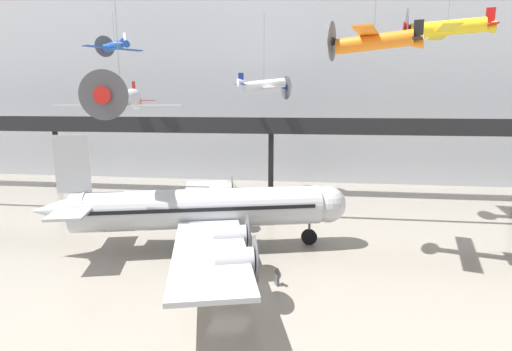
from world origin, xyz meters
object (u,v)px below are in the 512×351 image
Objects in this scene: airliner_silver_main at (198,209)px; suspended_plane_silver_racer at (121,101)px; suspended_plane_orange_highwing at (374,41)px; suspended_plane_blue_trainer at (115,46)px; suspended_plane_yellow_lowwing at (447,28)px; info_sign_pedestal at (277,279)px; suspended_plane_white_twin at (264,85)px.

airliner_silver_main is 2.40× the size of suspended_plane_silver_racer.
suspended_plane_orange_highwing is (12.88, 0.08, 12.54)m from airliner_silver_main.
airliner_silver_main is at bearing 166.64° from suspended_plane_blue_trainer.
suspended_plane_yellow_lowwing and suspended_plane_blue_trainer have the same top height.
suspended_plane_silver_racer is (-27.14, -10.25, -6.56)m from suspended_plane_yellow_lowwing.
suspended_plane_blue_trainer is at bearing 114.17° from airliner_silver_main.
info_sign_pedestal is (12.93, -6.04, -11.40)m from suspended_plane_silver_racer.
suspended_plane_silver_racer is (9.57, -18.75, -6.69)m from suspended_plane_blue_trainer.
airliner_silver_main is 2.89× the size of suspended_plane_yellow_lowwing.
suspended_plane_yellow_lowwing reaches higher than airliner_silver_main.
suspended_plane_blue_trainer is at bearing 155.45° from suspended_plane_white_twin.
suspended_plane_yellow_lowwing is at bearing 19.82° from info_sign_pedestal.
suspended_plane_blue_trainer is at bearing 103.13° from info_sign_pedestal.
suspended_plane_silver_racer is 9.39× the size of info_sign_pedestal.
info_sign_pedestal is (-6.14, -5.56, -15.46)m from suspended_plane_orange_highwing.
suspended_plane_blue_trainer is 0.57× the size of suspended_plane_silver_racer.
suspended_plane_yellow_lowwing is 28.10m from info_sign_pedestal.
suspended_plane_orange_highwing is at bearing -176.46° from suspended_plane_blue_trainer.
suspended_plane_white_twin is (-18.11, 9.83, -4.67)m from suspended_plane_yellow_lowwing.
airliner_silver_main is at bearing -126.49° from suspended_plane_white_twin.
suspended_plane_orange_highwing is 19.50m from suspended_plane_silver_racer.
suspended_plane_white_twin is at bearing 69.39° from info_sign_pedestal.
suspended_plane_blue_trainer reaches higher than airliner_silver_main.
suspended_plane_white_twin is 0.88× the size of suspended_plane_silver_racer.
suspended_plane_blue_trainer reaches higher than suspended_plane_orange_highwing.
suspended_plane_orange_highwing is 6.36× the size of info_sign_pedestal.
suspended_plane_orange_highwing is (-8.07, -10.74, -2.49)m from suspended_plane_yellow_lowwing.
airliner_silver_main is 23.28m from suspended_plane_white_twin.
suspended_plane_blue_trainer reaches higher than suspended_plane_white_twin.
suspended_plane_silver_racer is at bearing 27.91° from suspended_plane_yellow_lowwing.
info_sign_pedestal is at bearing 56.90° from suspended_plane_orange_highwing.
info_sign_pedestal is (6.74, -5.48, -2.92)m from airliner_silver_main.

